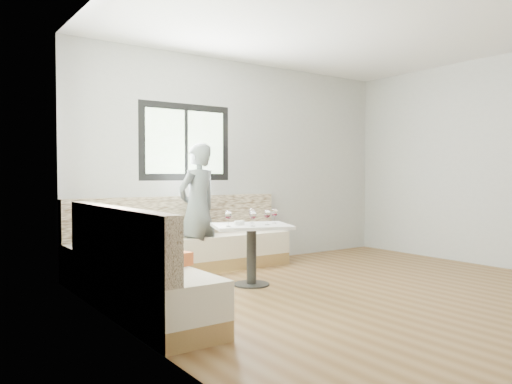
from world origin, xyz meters
TOP-DOWN VIEW (x-y plane):
  - room at (-0.08, 0.08)m, footprint 5.01×5.01m
  - banquette at (-1.59, 1.63)m, footprint 2.90×2.80m
  - table at (-0.78, 1.17)m, footprint 1.00×0.89m
  - person at (-0.93, 2.13)m, footprint 0.67×0.53m
  - olive_ramekin at (-0.92, 1.20)m, footprint 0.11×0.11m
  - wine_glass_a at (-1.10, 1.13)m, footprint 0.08×0.08m
  - wine_glass_b at (-0.88, 0.99)m, footprint 0.08×0.08m
  - wine_glass_c at (-0.67, 1.02)m, footprint 0.08×0.08m
  - wine_glass_d at (-0.69, 1.28)m, footprint 0.08×0.08m
  - wine_glass_e at (-0.48, 1.13)m, footprint 0.08×0.08m

SIDE VIEW (x-z plane):
  - banquette at x=-1.59m, z-range -0.14..0.81m
  - table at x=-0.78m, z-range 0.17..0.84m
  - olive_ramekin at x=-0.92m, z-range 0.68..0.72m
  - wine_glass_a at x=-1.10m, z-range 0.71..0.88m
  - wine_glass_b at x=-0.88m, z-range 0.71..0.88m
  - wine_glass_c at x=-0.67m, z-range 0.71..0.88m
  - wine_glass_d at x=-0.69m, z-range 0.71..0.88m
  - wine_glass_e at x=-0.48m, z-range 0.71..0.88m
  - person at x=-0.93m, z-range 0.00..1.61m
  - room at x=-0.08m, z-range 0.01..2.82m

